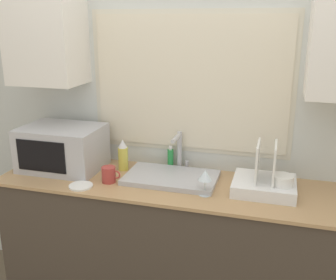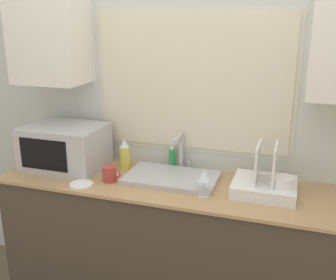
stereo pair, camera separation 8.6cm
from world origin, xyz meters
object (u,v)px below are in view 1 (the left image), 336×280
dish_rack (266,182)px  soap_bottle (170,158)px  microwave (62,148)px  mug_near_sink (109,175)px  faucet (179,148)px  spray_bottle (123,155)px  wine_glass (205,176)px

dish_rack → soap_bottle: (-0.63, 0.21, 0.01)m
microwave → mug_near_sink: (0.39, -0.14, -0.09)m
dish_rack → mug_near_sink: dish_rack is taller
faucet → dish_rack: dish_rack is taller
microwave → spray_bottle: (0.40, 0.08, -0.04)m
dish_rack → faucet: bearing=160.9°
soap_bottle → dish_rack: bearing=-18.8°
soap_bottle → faucet: bearing=-15.7°
soap_bottle → wine_glass: 0.47m
faucet → wine_glass: 0.41m
mug_near_sink → wine_glass: size_ratio=0.79×
faucet → dish_rack: (0.57, -0.20, -0.10)m
soap_bottle → mug_near_sink: bearing=-131.7°
faucet → microwave: 0.77m
spray_bottle → soap_bottle: bearing=21.6°
faucet → dish_rack: size_ratio=0.72×
faucet → mug_near_sink: faucet is taller
dish_rack → spray_bottle: (-0.92, 0.10, 0.04)m
spray_bottle → faucet: bearing=15.3°
wine_glass → spray_bottle: bearing=158.2°
faucet → microwave: size_ratio=0.50×
dish_rack → soap_bottle: dish_rack is taller
microwave → dish_rack: 1.32m
microwave → spray_bottle: 0.41m
spray_bottle → soap_bottle: 0.31m
spray_bottle → mug_near_sink: size_ratio=1.75×
mug_near_sink → wine_glass: (0.60, -0.02, 0.07)m
faucet → mug_near_sink: (-0.36, -0.31, -0.10)m
faucet → microwave: microwave is taller
microwave → mug_near_sink: 0.42m
dish_rack → spray_bottle: 0.93m
soap_bottle → spray_bottle: bearing=-158.4°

